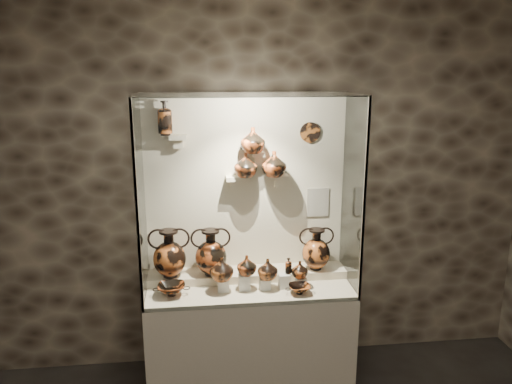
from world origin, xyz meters
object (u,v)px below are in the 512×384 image
Objects in this scene: amphora_left at (169,253)px; kylix_left at (171,289)px; ovoid_vase_a at (246,165)px; amphora_mid at (211,252)px; amphora_right at (316,249)px; jug_a at (222,269)px; ovoid_vase_b at (253,140)px; lekythos_small at (288,265)px; jug_e at (300,269)px; jug_c at (268,269)px; lekythos_tall at (165,116)px; jug_b at (247,265)px; ovoid_vase_c at (274,164)px; kylix_right at (299,288)px.

amphora_left reaches higher than kylix_left.
amphora_mid is at bearing -154.70° from ovoid_vase_a.
amphora_right is 1.83× the size of jug_a.
lekythos_small is at bearing -41.47° from ovoid_vase_b.
amphora_mid is at bearing 143.50° from jug_e.
jug_c is (0.79, -0.19, -0.10)m from amphora_left.
lekythos_tall is at bearing 176.54° from ovoid_vase_b.
lekythos_tall reaches higher than jug_e.
amphora_right is at bearing 6.02° from jug_b.
amphora_mid is at bearing 110.98° from jug_a.
lekythos_small is 1.56m from lekythos_tall.
amphora_mid is 1.18m from lekythos_tall.
lekythos_small is (0.63, -0.17, -0.07)m from amphora_mid.
jug_b is at bearing 3.26° from jug_a.
amphora_left reaches higher than jug_c.
amphora_right is 1.71× the size of ovoid_vase_c.
lekythos_small is 0.96m from kylix_left.
amphora_mid is 0.65m from lekythos_small.
jug_c is 1.48m from lekythos_tall.
lekythos_tall is (-0.79, 0.29, 1.22)m from jug_c.
ovoid_vase_a reaches higher than jug_e.
ovoid_vase_a is at bearing 138.05° from kylix_right.
jug_e reaches higher than kylix_left.
amphora_left is 1.16m from ovoid_vase_b.
jug_c is at bearing -0.78° from jug_a.
lekythos_small is (-0.09, 0.00, 0.04)m from jug_e.
ovoid_vase_c is (0.25, 0.24, 0.78)m from jug_b.
kylix_right is (0.69, -0.31, -0.22)m from amphora_mid.
jug_a is 1.14× the size of jug_c.
jug_b is at bearing -80.80° from ovoid_vase_a.
ovoid_vase_b is (-0.33, 0.36, 1.15)m from kylix_right.
amphora_mid is at bearing 52.86° from kylix_left.
jug_a is at bearing -176.06° from jug_c.
kylix_left is 1.30m from ovoid_vase_c.
lekythos_small is at bearing -142.56° from amphora_right.
amphora_left is 2.36× the size of jug_c.
ovoid_vase_c is at bearing 8.34° from amphora_left.
jug_a is at bearing -24.82° from lekythos_tall.
lekythos_tall is at bearing 142.81° from jug_e.
jug_c is 0.81× the size of ovoid_vase_c.
kylix_left is (-0.40, -0.02, -0.14)m from jug_a.
jug_a is 0.89× the size of kylix_right.
lekythos_tall is (-1.24, 0.08, 1.14)m from amphora_right.
lekythos_small is 0.89m from ovoid_vase_a.
amphora_right is 1.81× the size of ovoid_vase_a.
jug_c is 0.78× the size of kylix_right.
kylix_left is 1.37m from lekythos_tall.
lekythos_tall is (-0.96, 0.27, 1.20)m from lekythos_small.
amphora_right is 0.85m from jug_a.
ovoid_vase_a is at bearing 48.59° from jug_a.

